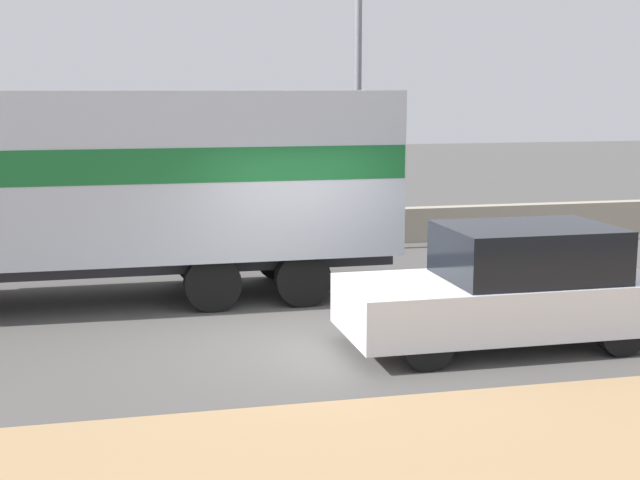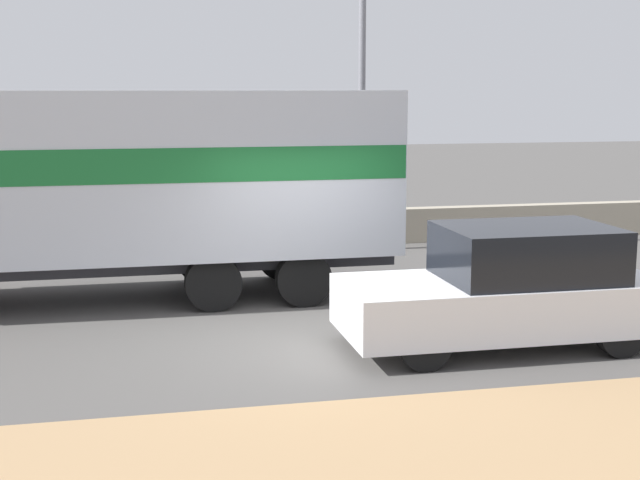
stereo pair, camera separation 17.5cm
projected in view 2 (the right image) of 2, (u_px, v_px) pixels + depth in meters
The scene contains 5 objects.
ground_plane at pixel (324, 339), 11.79m from camera, with size 80.00×80.00×0.00m, color #514F4C.
stone_wall_backdrop at pixel (250, 230), 18.51m from camera, with size 60.00×0.35×0.74m.
street_lamp at pixel (363, 18), 17.56m from camera, with size 0.56×0.28×8.19m.
box_truck at pixel (119, 181), 13.72m from camera, with size 9.03×2.51×3.26m.
car_hatchback at pixel (509, 288), 11.37m from camera, with size 4.11×1.71×1.56m.
Camera 2 is at (-2.50, -11.13, 3.28)m, focal length 50.00 mm.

